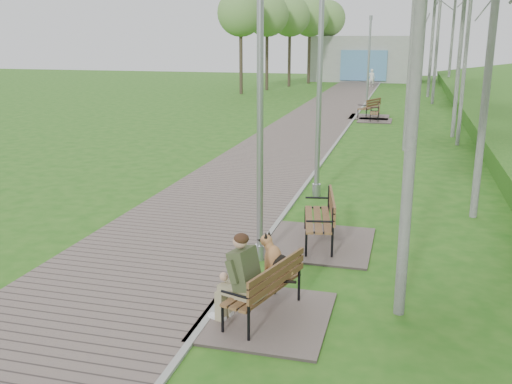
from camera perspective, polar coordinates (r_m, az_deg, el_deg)
walkway at (r=25.37m, az=5.02°, el=6.37°), size 3.50×67.00×0.04m
kerb at (r=25.13m, az=8.97°, el=6.17°), size 0.10×67.00×0.05m
building_north at (r=54.35m, az=10.95°, el=12.97°), size 10.00×5.20×4.00m
bench_main at (r=8.19m, az=0.26°, el=-9.81°), size 1.80×2.00×1.57m
bench_second at (r=11.18m, az=6.22°, el=-4.05°), size 2.01×2.23×1.23m
bench_third at (r=29.38m, az=11.21°, el=7.75°), size 1.92×2.13×1.18m
bench_far at (r=28.17m, az=11.74°, el=7.32°), size 1.58×1.76×0.97m
lamp_post_near at (r=9.80m, az=0.41°, el=5.67°), size 0.19×0.19×4.88m
lamp_post_second at (r=14.12m, az=6.34°, el=9.53°), size 0.21×0.21×5.40m
lamp_post_third at (r=32.02m, az=11.18°, el=12.16°), size 0.19×0.19×5.00m
pedestrian_near at (r=47.43m, az=11.47°, el=11.10°), size 0.53×0.35×1.45m
pedestrian_far at (r=52.15m, az=11.17°, el=11.68°), size 1.09×0.99×1.84m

